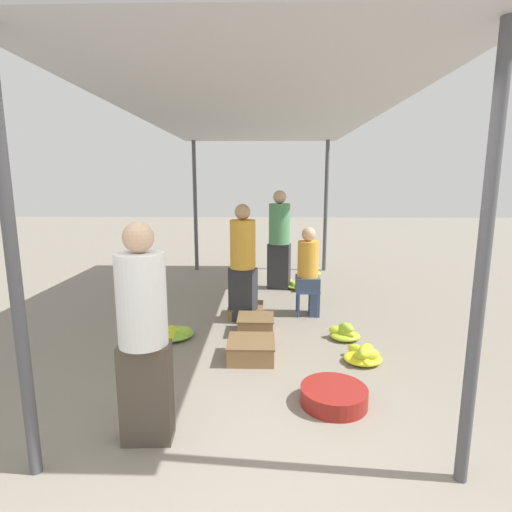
% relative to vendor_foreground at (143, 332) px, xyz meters
% --- Properties ---
extents(ground_plane, '(40.00, 40.00, 0.00)m').
position_rel_vendor_foreground_xyz_m(ground_plane, '(0.75, -0.65, -0.86)').
color(ground_plane, gray).
rests_on(ground_plane, ground).
extents(canopy_post_front_left, '(0.08, 0.08, 2.78)m').
position_rel_vendor_foreground_xyz_m(canopy_post_front_left, '(-0.66, -0.35, 0.53)').
color(canopy_post_front_left, '#4C4C51').
rests_on(canopy_post_front_left, ground).
extents(canopy_post_front_right, '(0.08, 0.08, 2.78)m').
position_rel_vendor_foreground_xyz_m(canopy_post_front_right, '(2.15, -0.35, 0.53)').
color(canopy_post_front_right, '#4C4C51').
rests_on(canopy_post_front_right, ground).
extents(canopy_post_back_left, '(0.08, 0.08, 2.78)m').
position_rel_vendor_foreground_xyz_m(canopy_post_back_left, '(-0.66, 5.94, 0.53)').
color(canopy_post_back_left, '#4C4C51').
rests_on(canopy_post_back_left, ground).
extents(canopy_post_back_right, '(0.08, 0.08, 2.78)m').
position_rel_vendor_foreground_xyz_m(canopy_post_back_right, '(2.15, 5.94, 0.53)').
color(canopy_post_back_right, '#4C4C51').
rests_on(canopy_post_back_right, ground).
extents(canopy_tarp, '(3.21, 6.70, 0.04)m').
position_rel_vendor_foreground_xyz_m(canopy_tarp, '(0.75, 2.80, 1.94)').
color(canopy_tarp, '#B2B2B7').
rests_on(canopy_tarp, canopy_post_front_left).
extents(vendor_foreground, '(0.38, 0.37, 1.65)m').
position_rel_vendor_foreground_xyz_m(vendor_foreground, '(0.00, 0.00, 0.00)').
color(vendor_foreground, '#4C4238').
rests_on(vendor_foreground, ground).
extents(stool, '(0.34, 0.34, 0.39)m').
position_rel_vendor_foreground_xyz_m(stool, '(1.48, 2.94, -0.54)').
color(stool, '#384C84').
rests_on(stool, ground).
extents(vendor_seated, '(0.35, 0.35, 1.29)m').
position_rel_vendor_foreground_xyz_m(vendor_seated, '(1.50, 2.94, -0.19)').
color(vendor_seated, '#384766').
rests_on(vendor_seated, ground).
extents(basin_black, '(0.59, 0.59, 0.15)m').
position_rel_vendor_foreground_xyz_m(basin_black, '(1.47, 0.53, -0.78)').
color(basin_black, maroon).
rests_on(basin_black, ground).
extents(banana_pile_left_0, '(0.63, 0.62, 0.15)m').
position_rel_vendor_foreground_xyz_m(banana_pile_left_0, '(-0.31, 1.99, -0.80)').
color(banana_pile_left_0, '#A6C72E').
rests_on(banana_pile_left_0, ground).
extents(banana_pile_left_1, '(0.51, 0.60, 0.24)m').
position_rel_vendor_foreground_xyz_m(banana_pile_left_1, '(-0.42, 1.23, -0.77)').
color(banana_pile_left_1, '#ABC92D').
rests_on(banana_pile_left_1, ground).
extents(banana_pile_right_0, '(0.59, 0.71, 0.15)m').
position_rel_vendor_foreground_xyz_m(banana_pile_right_0, '(1.48, 4.42, -0.80)').
color(banana_pile_right_0, '#8DBD33').
rests_on(banana_pile_right_0, ground).
extents(banana_pile_right_1, '(0.49, 0.55, 0.21)m').
position_rel_vendor_foreground_xyz_m(banana_pile_right_1, '(1.78, 5.46, -0.78)').
color(banana_pile_right_1, '#9DC330').
rests_on(banana_pile_right_1, ground).
extents(banana_pile_right_2, '(0.39, 0.42, 0.22)m').
position_rel_vendor_foreground_xyz_m(banana_pile_right_2, '(1.84, 2.01, -0.77)').
color(banana_pile_right_2, '#B6CD2C').
rests_on(banana_pile_right_2, ground).
extents(banana_pile_right_3, '(0.41, 0.45, 0.21)m').
position_rel_vendor_foreground_xyz_m(banana_pile_right_3, '(1.93, 1.34, -0.77)').
color(banana_pile_right_3, '#C9D528').
rests_on(banana_pile_right_3, ground).
extents(crate_near, '(0.46, 0.46, 0.22)m').
position_rel_vendor_foreground_xyz_m(crate_near, '(0.75, 2.19, -0.75)').
color(crate_near, olive).
rests_on(crate_near, ground).
extents(crate_mid, '(0.52, 0.52, 0.21)m').
position_rel_vendor_foreground_xyz_m(crate_mid, '(0.72, 1.42, -0.75)').
color(crate_mid, olive).
rests_on(crate_mid, ground).
extents(crate_far, '(0.50, 0.50, 0.17)m').
position_rel_vendor_foreground_xyz_m(crate_far, '(0.59, 2.84, -0.77)').
color(crate_far, olive).
rests_on(crate_far, ground).
extents(shopper_walking_mid, '(0.45, 0.45, 1.63)m').
position_rel_vendor_foreground_xyz_m(shopper_walking_mid, '(0.56, 2.65, -0.01)').
color(shopper_walking_mid, '#2D2D33').
rests_on(shopper_walking_mid, ground).
extents(shopper_walking_far, '(0.46, 0.46, 1.77)m').
position_rel_vendor_foreground_xyz_m(shopper_walking_far, '(1.11, 4.40, 0.06)').
color(shopper_walking_far, '#2D2D33').
rests_on(shopper_walking_far, ground).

